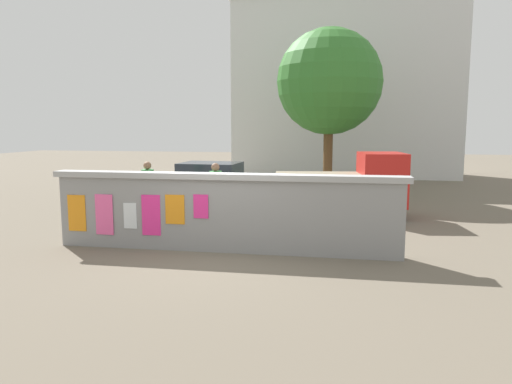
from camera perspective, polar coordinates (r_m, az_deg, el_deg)
ground at (r=17.89m, az=2.42°, el=-0.55°), size 60.00×60.00×0.00m
poster_wall at (r=9.99m, az=-3.86°, el=-2.32°), size 7.42×0.42×1.63m
auto_rickshaw_truck at (r=13.96m, az=10.61°, el=0.70°), size 3.77×1.96×1.85m
car_parked at (r=16.13m, az=-5.89°, el=1.12°), size 3.89×1.90×1.40m
motorcycle at (r=11.96m, az=-11.86°, el=-2.63°), size 1.88×0.65×0.87m
bicycle_near at (r=11.59m, az=-2.60°, el=-3.30°), size 1.71×0.44×0.95m
person_walking at (r=12.96m, az=-4.80°, el=0.65°), size 0.48×0.48×1.62m
person_bystander at (r=13.78m, az=-12.68°, el=0.90°), size 0.43×0.43×1.62m
tree_roadside at (r=19.45m, az=8.67°, el=12.74°), size 4.12×4.12×6.37m
building_background at (r=26.29m, az=10.46°, el=12.22°), size 11.63×4.37×9.32m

